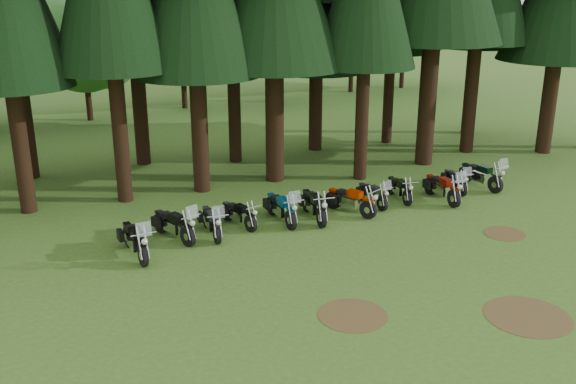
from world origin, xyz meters
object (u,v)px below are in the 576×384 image
(motorcycle_2, at_px, (211,222))
(motorcycle_7, at_px, (372,195))
(motorcycle_1, at_px, (174,226))
(motorcycle_6, at_px, (350,201))
(motorcycle_10, at_px, (455,181))
(motorcycle_11, at_px, (481,176))
(motorcycle_5, at_px, (314,206))
(motorcycle_8, at_px, (399,189))
(motorcycle_9, at_px, (442,189))
(motorcycle_0, at_px, (135,241))
(motorcycle_4, at_px, (281,209))
(motorcycle_3, at_px, (238,215))

(motorcycle_2, relative_size, motorcycle_7, 1.12)
(motorcycle_1, relative_size, motorcycle_6, 1.06)
(motorcycle_10, height_order, motorcycle_11, motorcycle_11)
(motorcycle_5, xyz_separation_m, motorcycle_8, (3.99, 0.44, -0.07))
(motorcycle_2, bearing_deg, motorcycle_9, 2.67)
(motorcycle_2, bearing_deg, motorcycle_8, 8.27)
(motorcycle_0, xyz_separation_m, motorcycle_5, (6.49, 0.47, -0.01))
(motorcycle_0, relative_size, motorcycle_2, 1.08)
(motorcycle_10, xyz_separation_m, motorcycle_11, (1.21, -0.13, 0.08))
(motorcycle_8, distance_m, motorcycle_9, 1.64)
(motorcycle_0, bearing_deg, motorcycle_4, 4.94)
(motorcycle_7, bearing_deg, motorcycle_10, 0.53)
(motorcycle_5, distance_m, motorcycle_9, 5.41)
(motorcycle_10, bearing_deg, motorcycle_11, 7.73)
(motorcycle_9, height_order, motorcycle_11, motorcycle_11)
(motorcycle_2, height_order, motorcycle_10, motorcycle_2)
(motorcycle_11, bearing_deg, motorcycle_7, 175.37)
(motorcycle_6, bearing_deg, motorcycle_7, -3.74)
(motorcycle_0, relative_size, motorcycle_10, 1.20)
(motorcycle_0, xyz_separation_m, motorcycle_7, (9.17, 0.79, -0.09))
(motorcycle_2, xyz_separation_m, motorcycle_7, (6.48, 0.19, -0.05))
(motorcycle_4, xyz_separation_m, motorcycle_8, (5.16, 0.19, -0.07))
(motorcycle_9, bearing_deg, motorcycle_0, -174.48)
(motorcycle_0, height_order, motorcycle_9, motorcycle_0)
(motorcycle_2, relative_size, motorcycle_3, 1.14)
(motorcycle_3, distance_m, motorcycle_4, 1.53)
(motorcycle_10, bearing_deg, motorcycle_6, -161.11)
(motorcycle_4, relative_size, motorcycle_9, 0.99)
(motorcycle_0, bearing_deg, motorcycle_6, 0.11)
(motorcycle_0, distance_m, motorcycle_3, 3.94)
(motorcycle_9, bearing_deg, motorcycle_8, 154.22)
(motorcycle_2, relative_size, motorcycle_8, 1.10)
(motorcycle_2, bearing_deg, motorcycle_3, 25.88)
(motorcycle_11, bearing_deg, motorcycle_5, 178.02)
(motorcycle_8, bearing_deg, motorcycle_11, 6.89)
(motorcycle_4, bearing_deg, motorcycle_6, -6.42)
(motorcycle_7, height_order, motorcycle_10, motorcycle_10)
(motorcycle_1, distance_m, motorcycle_9, 10.45)
(motorcycle_6, xyz_separation_m, motorcycle_9, (3.93, -0.32, 0.03))
(motorcycle_6, bearing_deg, motorcycle_4, 151.05)
(motorcycle_6, height_order, motorcycle_7, motorcycle_7)
(motorcycle_7, xyz_separation_m, motorcycle_10, (3.98, 0.04, 0.00))
(motorcycle_4, height_order, motorcycle_11, motorcycle_11)
(motorcycle_1, xyz_separation_m, motorcycle_4, (3.85, -0.09, 0.01))
(motorcycle_10, bearing_deg, motorcycle_9, -134.82)
(motorcycle_1, bearing_deg, motorcycle_9, -21.77)
(motorcycle_3, distance_m, motorcycle_11, 10.55)
(motorcycle_2, distance_m, motorcycle_9, 9.21)
(motorcycle_1, bearing_deg, motorcycle_7, -17.83)
(motorcycle_4, bearing_deg, motorcycle_7, 1.70)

